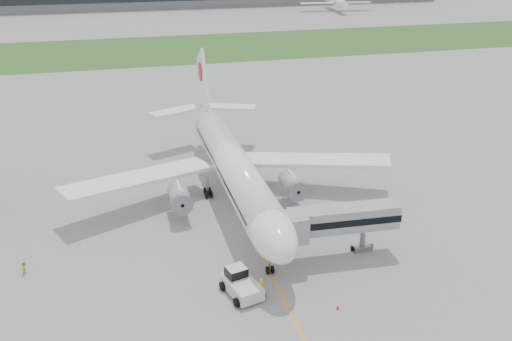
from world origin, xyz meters
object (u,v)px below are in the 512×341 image
object	(u,v)px
pushback_tug	(241,283)
jet_bridge	(337,220)
airliner	(232,164)
ground_crew_near	(261,286)

from	to	relation	value
pushback_tug	jet_bridge	size ratio (longest dim) A/B	0.40
airliner	jet_bridge	distance (m)	20.12
ground_crew_near	jet_bridge	bearing A→B (deg)	-166.15
airliner	jet_bridge	xyz separation A→B (m)	(8.60, -18.16, -0.84)
jet_bridge	ground_crew_near	bearing A→B (deg)	-151.11
pushback_tug	ground_crew_near	bearing A→B (deg)	-33.51
pushback_tug	jet_bridge	world-z (taller)	jet_bridge
airliner	ground_crew_near	bearing A→B (deg)	-94.96
jet_bridge	ground_crew_near	size ratio (longest dim) A/B	7.53
pushback_tug	ground_crew_near	world-z (taller)	pushback_tug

